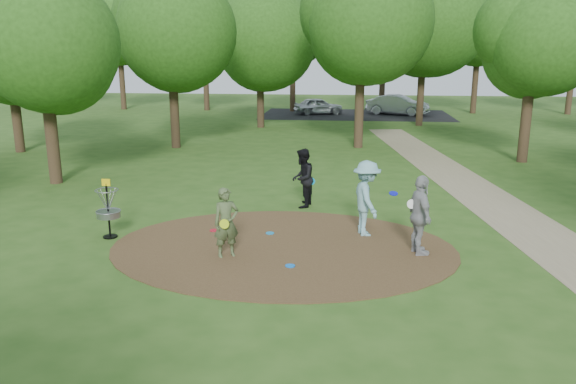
# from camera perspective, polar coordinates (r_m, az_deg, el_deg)

# --- Properties ---
(ground) EXTENTS (100.00, 100.00, 0.00)m
(ground) POSITION_cam_1_polar(r_m,az_deg,el_deg) (13.72, -0.55, -5.68)
(ground) COLOR #2D5119
(ground) RESTS_ON ground
(dirt_clearing) EXTENTS (8.40, 8.40, 0.02)m
(dirt_clearing) POSITION_cam_1_polar(r_m,az_deg,el_deg) (13.72, -0.55, -5.64)
(dirt_clearing) COLOR #47301C
(dirt_clearing) RESTS_ON ground
(footpath) EXTENTS (7.55, 39.89, 0.01)m
(footpath) POSITION_cam_1_polar(r_m,az_deg,el_deg) (16.30, 23.74, -3.66)
(footpath) COLOR #8C7A5B
(footpath) RESTS_ON ground
(parking_lot) EXTENTS (14.00, 8.00, 0.01)m
(parking_lot) POSITION_cam_1_polar(r_m,az_deg,el_deg) (43.07, 6.89, 7.82)
(parking_lot) COLOR black
(parking_lot) RESTS_ON ground
(player_observer_with_disc) EXTENTS (0.72, 0.64, 1.64)m
(player_observer_with_disc) POSITION_cam_1_polar(r_m,az_deg,el_deg) (12.96, -6.29, -3.13)
(player_observer_with_disc) COLOR #495B34
(player_observer_with_disc) RESTS_ON ground
(player_throwing_with_disc) EXTENTS (1.32, 1.42, 1.96)m
(player_throwing_with_disc) POSITION_cam_1_polar(r_m,az_deg,el_deg) (14.52, 7.98, -0.65)
(player_throwing_with_disc) COLOR #7DB4BB
(player_throwing_with_disc) RESTS_ON ground
(player_walking_with_disc) EXTENTS (0.79, 0.96, 1.80)m
(player_walking_with_disc) POSITION_cam_1_polar(r_m,az_deg,el_deg) (17.05, 1.47, 1.42)
(player_walking_with_disc) COLOR black
(player_walking_with_disc) RESTS_ON ground
(player_waiting_with_disc) EXTENTS (0.72, 1.19, 1.90)m
(player_waiting_with_disc) POSITION_cam_1_polar(r_m,az_deg,el_deg) (13.35, 13.28, -2.34)
(player_waiting_with_disc) COLOR #9A9A9C
(player_waiting_with_disc) RESTS_ON ground
(disc_ground_cyan) EXTENTS (0.22, 0.22, 0.02)m
(disc_ground_cyan) POSITION_cam_1_polar(r_m,az_deg,el_deg) (14.70, -1.85, -4.19)
(disc_ground_cyan) COLOR #1780BC
(disc_ground_cyan) RESTS_ON dirt_clearing
(disc_ground_blue) EXTENTS (0.22, 0.22, 0.02)m
(disc_ground_blue) POSITION_cam_1_polar(r_m,az_deg,el_deg) (12.53, 0.22, -7.50)
(disc_ground_blue) COLOR blue
(disc_ground_blue) RESTS_ON dirt_clearing
(disc_ground_red) EXTENTS (0.22, 0.22, 0.02)m
(disc_ground_red) POSITION_cam_1_polar(r_m,az_deg,el_deg) (15.05, -7.54, -3.88)
(disc_ground_red) COLOR red
(disc_ground_red) RESTS_ON dirt_clearing
(car_left) EXTENTS (3.94, 2.41, 1.25)m
(car_left) POSITION_cam_1_polar(r_m,az_deg,el_deg) (43.00, 3.11, 8.72)
(car_left) COLOR #B8BDC1
(car_left) RESTS_ON ground
(car_right) EXTENTS (4.82, 3.20, 1.50)m
(car_right) POSITION_cam_1_polar(r_m,az_deg,el_deg) (43.33, 11.07, 8.69)
(car_right) COLOR #AFB2B7
(car_right) RESTS_ON ground
(disc_golf_basket) EXTENTS (0.63, 0.63, 1.54)m
(disc_golf_basket) POSITION_cam_1_polar(r_m,az_deg,el_deg) (14.92, -17.84, -1.22)
(disc_golf_basket) COLOR black
(disc_golf_basket) RESTS_ON ground
(tree_ring) EXTENTS (37.37, 45.56, 9.66)m
(tree_ring) POSITION_cam_1_polar(r_m,az_deg,el_deg) (23.40, 8.02, 15.65)
(tree_ring) COLOR #332316
(tree_ring) RESTS_ON ground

